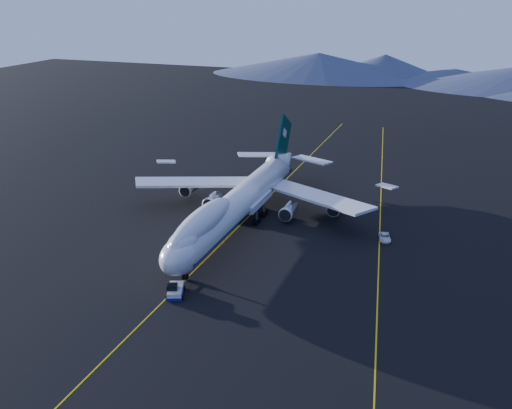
% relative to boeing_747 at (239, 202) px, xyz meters
% --- Properties ---
extents(ground, '(500.00, 500.00, 0.00)m').
position_rel_boeing_747_xyz_m(ground, '(-0.00, -0.03, -5.81)').
color(ground, black).
rests_on(ground, ground).
extents(taxiway_line_main, '(0.25, 220.00, 0.01)m').
position_rel_boeing_747_xyz_m(taxiway_line_main, '(-0.00, -0.03, -5.80)').
color(taxiway_line_main, '#E2B60D').
rests_on(taxiway_line_main, ground).
extents(taxiway_line_side, '(28.08, 198.09, 0.01)m').
position_rel_boeing_747_xyz_m(taxiway_line_side, '(30.00, 9.97, -5.80)').
color(taxiway_line_side, '#E2B60D').
rests_on(taxiway_line_side, ground).
extents(boeing_747, '(59.62, 72.43, 19.37)m').
position_rel_boeing_747_xyz_m(boeing_747, '(0.00, 0.00, 0.00)').
color(boeing_747, silver).
rests_on(boeing_747, ground).
extents(pushback_tug, '(4.27, 5.71, 2.23)m').
position_rel_boeing_747_xyz_m(pushback_tug, '(0.94, -32.15, -5.11)').
color(pushback_tug, silver).
rests_on(pushback_tug, ground).
extents(service_van, '(3.35, 5.20, 1.33)m').
position_rel_boeing_747_xyz_m(service_van, '(31.92, 3.83, -5.15)').
color(service_van, white).
rests_on(service_van, ground).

